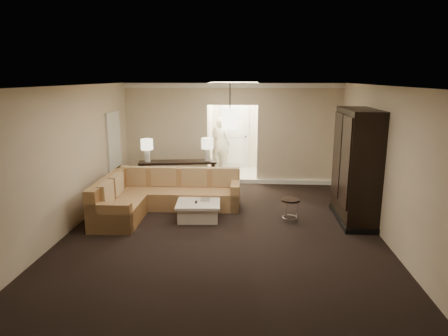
# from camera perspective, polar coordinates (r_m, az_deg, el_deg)

# --- Properties ---
(ground) EXTENTS (8.00, 8.00, 0.00)m
(ground) POSITION_cam_1_polar(r_m,az_deg,el_deg) (7.67, -0.25, -9.80)
(ground) COLOR black
(ground) RESTS_ON ground
(wall_back) EXTENTS (6.00, 0.04, 2.80)m
(wall_back) POSITION_cam_1_polar(r_m,az_deg,el_deg) (11.18, 1.19, 4.88)
(wall_back) COLOR beige
(wall_back) RESTS_ON ground
(wall_front) EXTENTS (6.00, 0.04, 2.80)m
(wall_front) POSITION_cam_1_polar(r_m,az_deg,el_deg) (3.47, -5.07, -13.88)
(wall_front) COLOR beige
(wall_front) RESTS_ON ground
(wall_left) EXTENTS (0.04, 8.00, 2.80)m
(wall_left) POSITION_cam_1_polar(r_m,az_deg,el_deg) (8.03, -22.15, 0.74)
(wall_left) COLOR beige
(wall_left) RESTS_ON ground
(wall_right) EXTENTS (0.04, 8.00, 2.80)m
(wall_right) POSITION_cam_1_polar(r_m,az_deg,el_deg) (7.65, 22.78, 0.12)
(wall_right) COLOR beige
(wall_right) RESTS_ON ground
(ceiling) EXTENTS (6.00, 8.00, 0.02)m
(ceiling) POSITION_cam_1_polar(r_m,az_deg,el_deg) (7.07, -0.27, 11.62)
(ceiling) COLOR white
(ceiling) RESTS_ON wall_back
(crown_molding) EXTENTS (6.00, 0.10, 0.12)m
(crown_molding) POSITION_cam_1_polar(r_m,az_deg,el_deg) (11.02, 1.21, 11.71)
(crown_molding) COLOR white
(crown_molding) RESTS_ON wall_back
(baseboard) EXTENTS (6.00, 0.10, 0.12)m
(baseboard) POSITION_cam_1_polar(r_m,az_deg,el_deg) (11.39, 1.15, -1.84)
(baseboard) COLOR white
(baseboard) RESTS_ON ground
(side_door) EXTENTS (0.05, 0.90, 2.10)m
(side_door) POSITION_cam_1_polar(r_m,az_deg,el_deg) (10.62, -15.36, 2.08)
(side_door) COLOR silver
(side_door) RESTS_ON ground
(foyer) EXTENTS (1.44, 2.02, 2.80)m
(foyer) POSITION_cam_1_polar(r_m,az_deg,el_deg) (12.52, 1.47, 5.29)
(foyer) COLOR beige
(foyer) RESTS_ON ground
(sectional_sofa) EXTENTS (2.94, 2.34, 0.88)m
(sectional_sofa) POSITION_cam_1_polar(r_m,az_deg,el_deg) (9.10, -9.31, -3.93)
(sectional_sofa) COLOR brown
(sectional_sofa) RESTS_ON ground
(coffee_table) EXTENTS (0.97, 0.97, 0.38)m
(coffee_table) POSITION_cam_1_polar(r_m,az_deg,el_deg) (8.59, -3.65, -5.95)
(coffee_table) COLOR white
(coffee_table) RESTS_ON ground
(console_table) EXTENTS (2.08, 0.78, 0.79)m
(console_table) POSITION_cam_1_polar(r_m,az_deg,el_deg) (10.67, -6.58, -0.69)
(console_table) COLOR black
(console_table) RESTS_ON ground
(armoire) EXTENTS (0.70, 1.63, 2.34)m
(armoire) POSITION_cam_1_polar(r_m,az_deg,el_deg) (8.63, 18.39, -0.07)
(armoire) COLOR black
(armoire) RESTS_ON ground
(drink_table) EXTENTS (0.39, 0.39, 0.49)m
(drink_table) POSITION_cam_1_polar(r_m,az_deg,el_deg) (8.43, 9.46, -5.31)
(drink_table) COLOR black
(drink_table) RESTS_ON ground
(table_lamp_left) EXTENTS (0.31, 0.31, 0.60)m
(table_lamp_left) POSITION_cam_1_polar(r_m,az_deg,el_deg) (10.57, -10.95, 3.01)
(table_lamp_left) COLOR silver
(table_lamp_left) RESTS_ON console_table
(table_lamp_right) EXTENTS (0.31, 0.31, 0.60)m
(table_lamp_right) POSITION_cam_1_polar(r_m,az_deg,el_deg) (10.53, -2.40, 3.21)
(table_lamp_right) COLOR silver
(table_lamp_right) RESTS_ON console_table
(pendant_light) EXTENTS (0.38, 0.38, 1.09)m
(pendant_light) POSITION_cam_1_polar(r_m,az_deg,el_deg) (9.82, 0.85, 7.02)
(pendant_light) COLOR black
(pendant_light) RESTS_ON ceiling
(person) EXTENTS (0.79, 0.63, 1.90)m
(person) POSITION_cam_1_polar(r_m,az_deg,el_deg) (12.85, -0.50, 3.92)
(person) COLOR beige
(person) RESTS_ON ground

